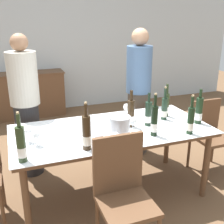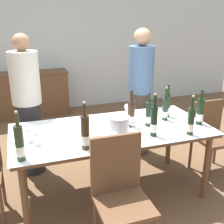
{
  "view_description": "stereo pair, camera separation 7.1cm",
  "coord_description": "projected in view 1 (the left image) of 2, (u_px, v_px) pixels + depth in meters",
  "views": [
    {
      "loc": [
        -0.91,
        -2.45,
        1.85
      ],
      "look_at": [
        0.0,
        0.0,
        0.94
      ],
      "focal_mm": 45.0,
      "sensor_mm": 36.0,
      "label": 1
    },
    {
      "loc": [
        -0.84,
        -2.47,
        1.85
      ],
      "look_at": [
        0.0,
        0.0,
        0.94
      ],
      "focal_mm": 45.0,
      "sensor_mm": 36.0,
      "label": 2
    }
  ],
  "objects": [
    {
      "name": "person_guest_left",
      "position": [
        138.0,
        93.0,
        3.73
      ],
      "size": [
        0.33,
        0.33,
        1.69
      ],
      "color": "#51473D",
      "rests_on": "ground_plane"
    },
    {
      "name": "person_host",
      "position": [
        26.0,
        108.0,
        3.22
      ],
      "size": [
        0.33,
        0.33,
        1.66
      ],
      "color": "#262628",
      "rests_on": "ground_plane"
    },
    {
      "name": "wine_bottle_2",
      "position": [
        148.0,
        114.0,
        2.88
      ],
      "size": [
        0.07,
        0.07,
        0.35
      ],
      "color": "#1E3323",
      "rests_on": "dining_table"
    },
    {
      "name": "wine_glass_3",
      "position": [
        115.0,
        137.0,
        2.41
      ],
      "size": [
        0.08,
        0.08,
        0.14
      ],
      "color": "white",
      "rests_on": "dining_table"
    },
    {
      "name": "ice_bucket",
      "position": [
        120.0,
        127.0,
        2.56
      ],
      "size": [
        0.2,
        0.2,
        0.22
      ],
      "color": "silver",
      "rests_on": "dining_table"
    },
    {
      "name": "dining_table",
      "position": [
        112.0,
        135.0,
        2.85
      ],
      "size": [
        1.98,
        0.95,
        0.76
      ],
      "color": "brown",
      "rests_on": "ground_plane"
    },
    {
      "name": "ground_plane",
      "position": [
        112.0,
        193.0,
        3.07
      ],
      "size": [
        12.0,
        12.0,
        0.0
      ],
      "primitive_type": "plane",
      "color": "brown"
    },
    {
      "name": "wine_glass_1",
      "position": [
        126.0,
        107.0,
        3.2
      ],
      "size": [
        0.08,
        0.08,
        0.13
      ],
      "color": "white",
      "rests_on": "dining_table"
    },
    {
      "name": "wine_bottle_8",
      "position": [
        164.0,
        109.0,
        3.04
      ],
      "size": [
        0.07,
        0.07,
        0.37
      ],
      "color": "#1E3323",
      "rests_on": "dining_table"
    },
    {
      "name": "sideboard_cabinet",
      "position": [
        27.0,
        95.0,
        5.27
      ],
      "size": [
        1.41,
        0.46,
        0.84
      ],
      "color": "brown",
      "rests_on": "ground_plane"
    },
    {
      "name": "wine_glass_4",
      "position": [
        37.0,
        136.0,
        2.43
      ],
      "size": [
        0.08,
        0.08,
        0.14
      ],
      "color": "white",
      "rests_on": "dining_table"
    },
    {
      "name": "wine_glass_5",
      "position": [
        99.0,
        138.0,
        2.37
      ],
      "size": [
        0.08,
        0.08,
        0.15
      ],
      "color": "white",
      "rests_on": "dining_table"
    },
    {
      "name": "wine_glass_0",
      "position": [
        29.0,
        132.0,
        2.49
      ],
      "size": [
        0.07,
        0.07,
        0.14
      ],
      "color": "white",
      "rests_on": "dining_table"
    },
    {
      "name": "wine_bottle_5",
      "position": [
        21.0,
        145.0,
        2.16
      ],
      "size": [
        0.07,
        0.07,
        0.41
      ],
      "color": "#28381E",
      "rests_on": "dining_table"
    },
    {
      "name": "wine_bottle_7",
      "position": [
        154.0,
        121.0,
        2.63
      ],
      "size": [
        0.06,
        0.06,
        0.42
      ],
      "color": "black",
      "rests_on": "dining_table"
    },
    {
      "name": "chair_right_end",
      "position": [
        209.0,
        131.0,
        3.4
      ],
      "size": [
        0.42,
        0.42,
        0.87
      ],
      "color": "brown",
      "rests_on": "ground_plane"
    },
    {
      "name": "wine_bottle_6",
      "position": [
        199.0,
        111.0,
        2.93
      ],
      "size": [
        0.07,
        0.07,
        0.37
      ],
      "color": "black",
      "rests_on": "dining_table"
    },
    {
      "name": "wine_glass_2",
      "position": [
        133.0,
        122.0,
        2.71
      ],
      "size": [
        0.08,
        0.08,
        0.15
      ],
      "color": "white",
      "rests_on": "dining_table"
    },
    {
      "name": "wine_bottle_3",
      "position": [
        131.0,
        114.0,
        2.85
      ],
      "size": [
        0.07,
        0.07,
        0.38
      ],
      "color": "#332314",
      "rests_on": "dining_table"
    },
    {
      "name": "wine_bottle_1",
      "position": [
        87.0,
        134.0,
        2.36
      ],
      "size": [
        0.08,
        0.08,
        0.42
      ],
      "color": "#332314",
      "rests_on": "dining_table"
    },
    {
      "name": "wine_bottle_4",
      "position": [
        166.0,
        105.0,
        3.14
      ],
      "size": [
        0.06,
        0.06,
        0.37
      ],
      "color": "#28381E",
      "rests_on": "dining_table"
    },
    {
      "name": "wine_bottle_0",
      "position": [
        191.0,
        121.0,
        2.67
      ],
      "size": [
        0.06,
        0.06,
        0.39
      ],
      "color": "black",
      "rests_on": "dining_table"
    },
    {
      "name": "back_wall",
      "position": [
        55.0,
        39.0,
        5.41
      ],
      "size": [
        8.0,
        0.1,
        2.8
      ],
      "color": "silver",
      "rests_on": "ground_plane"
    },
    {
      "name": "chair_near_front",
      "position": [
        122.0,
        188.0,
        2.22
      ],
      "size": [
        0.42,
        0.42,
        0.96
      ],
      "color": "brown",
      "rests_on": "ground_plane"
    }
  ]
}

